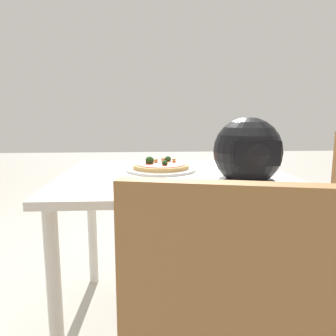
{
  "coord_description": "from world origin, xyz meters",
  "views": [
    {
      "loc": [
        0.12,
        1.44,
        0.98
      ],
      "look_at": [
        0.03,
        -0.05,
        0.73
      ],
      "focal_mm": 34.91,
      "sensor_mm": 36.0,
      "label": 1
    }
  ],
  "objects_px": {
    "motorcycle_helmet": "(248,153)",
    "drinking_glass": "(247,155)",
    "dining_table": "(175,193)",
    "pizza": "(161,165)"
  },
  "relations": [
    {
      "from": "drinking_glass",
      "to": "dining_table",
      "type": "bearing_deg",
      "value": 27.44
    },
    {
      "from": "pizza",
      "to": "motorcycle_helmet",
      "type": "xyz_separation_m",
      "value": [
        -0.31,
        0.34,
        0.1
      ]
    },
    {
      "from": "pizza",
      "to": "drinking_glass",
      "type": "relative_size",
      "value": 2.18
    },
    {
      "from": "pizza",
      "to": "drinking_glass",
      "type": "bearing_deg",
      "value": -167.7
    },
    {
      "from": "motorcycle_helmet",
      "to": "dining_table",
      "type": "bearing_deg",
      "value": -43.85
    },
    {
      "from": "dining_table",
      "to": "pizza",
      "type": "distance_m",
      "value": 0.16
    },
    {
      "from": "pizza",
      "to": "motorcycle_helmet",
      "type": "relative_size",
      "value": 1.04
    },
    {
      "from": "motorcycle_helmet",
      "to": "drinking_glass",
      "type": "bearing_deg",
      "value": -106.92
    },
    {
      "from": "dining_table",
      "to": "motorcycle_helmet",
      "type": "distance_m",
      "value": 0.41
    },
    {
      "from": "dining_table",
      "to": "motorcycle_helmet",
      "type": "xyz_separation_m",
      "value": [
        -0.25,
        0.24,
        0.21
      ]
    }
  ]
}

